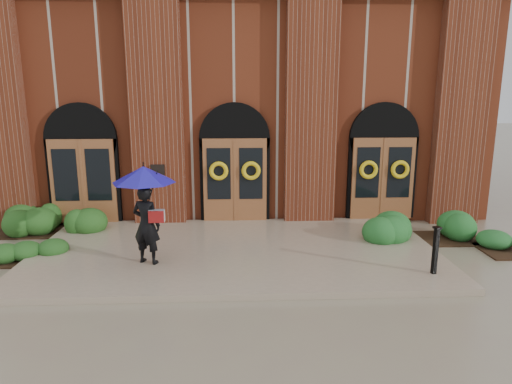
{
  "coord_description": "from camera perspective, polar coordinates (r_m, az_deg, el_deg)",
  "views": [
    {
      "loc": [
        0.03,
        -10.75,
        4.05
      ],
      "look_at": [
        0.56,
        1.0,
        1.41
      ],
      "focal_mm": 32.0,
      "sensor_mm": 36.0,
      "label": 1
    }
  ],
  "objects": [
    {
      "name": "hedge_front_left",
      "position": [
        12.51,
        -26.81,
        -6.59
      ],
      "size": [
        1.23,
        1.06,
        0.44
      ],
      "primitive_type": "ellipsoid",
      "color": "#1F4A19",
      "rests_on": "ground"
    },
    {
      "name": "ground",
      "position": [
        11.49,
        -2.57,
        -8.0
      ],
      "size": [
        90.0,
        90.0,
        0.0
      ],
      "primitive_type": "plane",
      "color": "gray",
      "rests_on": "ground"
    },
    {
      "name": "hedge_front_right",
      "position": [
        13.37,
        29.15,
        -5.62
      ],
      "size": [
        1.27,
        1.09,
        0.45
      ],
      "primitive_type": "ellipsoid",
      "color": "#205925",
      "rests_on": "ground"
    },
    {
      "name": "church_building",
      "position": [
        19.54,
        -2.71,
        11.03
      ],
      "size": [
        16.2,
        12.53,
        7.0
      ],
      "color": "#5E2614",
      "rests_on": "ground"
    },
    {
      "name": "hedge_wall_left",
      "position": [
        14.55,
        -24.79,
        -3.2
      ],
      "size": [
        2.86,
        1.15,
        0.74
      ],
      "primitive_type": "ellipsoid",
      "color": "#234F1A",
      "rests_on": "ground"
    },
    {
      "name": "hedge_wall_right",
      "position": [
        13.4,
        20.29,
        -4.1
      ],
      "size": [
        2.86,
        1.14,
        0.73
      ],
      "primitive_type": "ellipsoid",
      "color": "#205C24",
      "rests_on": "ground"
    },
    {
      "name": "man_with_umbrella",
      "position": [
        10.48,
        -13.69,
        -0.5
      ],
      "size": [
        1.82,
        1.82,
        2.25
      ],
      "rotation": [
        0.0,
        0.0,
        2.78
      ],
      "color": "black",
      "rests_on": "landing"
    },
    {
      "name": "metal_post",
      "position": [
        10.59,
        21.52,
        -6.67
      ],
      "size": [
        0.18,
        0.18,
        1.06
      ],
      "rotation": [
        0.0,
        0.0,
        0.29
      ],
      "color": "black",
      "rests_on": "landing"
    },
    {
      "name": "landing",
      "position": [
        11.6,
        -2.58,
        -7.39
      ],
      "size": [
        10.0,
        5.3,
        0.15
      ],
      "primitive_type": "cube",
      "color": "tan",
      "rests_on": "ground"
    }
  ]
}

